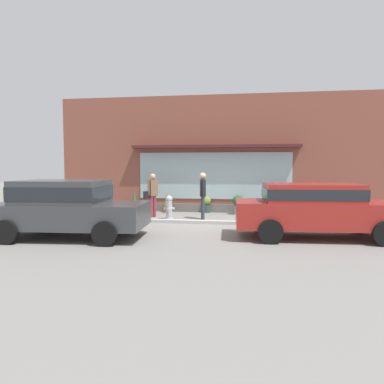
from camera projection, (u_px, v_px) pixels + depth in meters
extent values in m
plane|color=gray|center=(207.00, 223.00, 12.65)|extent=(60.00, 60.00, 0.00)
cube|color=#B2B2AD|center=(207.00, 222.00, 12.45)|extent=(14.00, 0.24, 0.12)
cube|color=brown|center=(215.00, 154.00, 15.62)|extent=(14.00, 0.36, 5.08)
cube|color=#9EB7BC|center=(214.00, 176.00, 15.50)|extent=(6.62, 0.03, 2.02)
cube|color=#4C1E23|center=(215.00, 146.00, 15.25)|extent=(7.22, 0.56, 0.12)
cube|color=#605E59|center=(215.00, 208.00, 15.58)|extent=(7.02, 0.20, 0.36)
cylinder|color=#B2B2B7|center=(169.00, 219.00, 13.45)|extent=(0.34, 0.34, 0.06)
cylinder|color=#B2B2B7|center=(169.00, 209.00, 13.42)|extent=(0.23, 0.23, 0.65)
sphere|color=#B2B2B7|center=(169.00, 199.00, 13.40)|extent=(0.26, 0.26, 0.26)
cylinder|color=#B2B2B7|center=(165.00, 208.00, 13.45)|extent=(0.10, 0.09, 0.09)
cylinder|color=#B2B2B7|center=(173.00, 209.00, 13.40)|extent=(0.10, 0.09, 0.09)
cylinder|color=#B2B2B7|center=(168.00, 209.00, 13.27)|extent=(0.09, 0.10, 0.09)
cylinder|color=#8E333D|center=(151.00, 207.00, 14.03)|extent=(0.12, 0.12, 0.85)
cylinder|color=#8E333D|center=(155.00, 206.00, 14.12)|extent=(0.12, 0.12, 0.85)
cube|color=brown|center=(153.00, 188.00, 14.02)|extent=(0.34, 0.35, 0.63)
sphere|color=tan|center=(153.00, 177.00, 13.99)|extent=(0.23, 0.23, 0.23)
cylinder|color=brown|center=(149.00, 188.00, 13.90)|extent=(0.08, 0.08, 0.60)
cylinder|color=brown|center=(157.00, 187.00, 14.14)|extent=(0.08, 0.08, 0.60)
cube|color=black|center=(146.00, 195.00, 13.88)|extent=(0.24, 0.24, 0.28)
cylinder|color=#333847|center=(203.00, 208.00, 13.42)|extent=(0.12, 0.12, 0.87)
cylinder|color=#333847|center=(203.00, 208.00, 13.56)|extent=(0.12, 0.12, 0.87)
cube|color=#232328|center=(203.00, 188.00, 13.44)|extent=(0.26, 0.31, 0.65)
sphere|color=tan|center=(203.00, 176.00, 13.40)|extent=(0.24, 0.24, 0.24)
cylinder|color=#232328|center=(203.00, 188.00, 13.25)|extent=(0.08, 0.08, 0.62)
cylinder|color=#232328|center=(202.00, 187.00, 13.62)|extent=(0.08, 0.08, 0.62)
cube|color=#383A3D|center=(70.00, 215.00, 9.99)|extent=(4.31, 2.18, 0.66)
cube|color=#383A3D|center=(63.00, 192.00, 9.96)|extent=(2.42, 1.90, 0.67)
cube|color=#1E2328|center=(63.00, 192.00, 9.96)|extent=(2.46, 1.92, 0.37)
cylinder|color=black|center=(125.00, 222.00, 10.87)|extent=(0.65, 0.22, 0.64)
cylinder|color=black|center=(105.00, 234.00, 8.94)|extent=(0.65, 0.22, 0.64)
cylinder|color=black|center=(43.00, 221.00, 11.08)|extent=(0.65, 0.22, 0.64)
cylinder|color=black|center=(6.00, 232.00, 9.15)|extent=(0.65, 0.22, 0.64)
cube|color=maroon|center=(319.00, 214.00, 9.92)|extent=(4.65, 1.94, 0.71)
cube|color=maroon|center=(311.00, 193.00, 9.90)|extent=(2.59, 1.70, 0.53)
cube|color=#1E2328|center=(311.00, 193.00, 9.90)|extent=(2.64, 1.72, 0.29)
cylinder|color=black|center=(360.00, 223.00, 10.67)|extent=(0.65, 0.21, 0.65)
cylinder|color=black|center=(264.00, 221.00, 10.96)|extent=(0.65, 0.21, 0.65)
cylinder|color=black|center=(270.00, 232.00, 9.21)|extent=(0.65, 0.21, 0.65)
cylinder|color=#9E6042|center=(168.00, 209.00, 15.53)|extent=(0.39, 0.39, 0.31)
cone|color=olive|center=(168.00, 198.00, 15.50)|extent=(0.35, 0.35, 0.59)
cylinder|color=#B7B2A3|center=(238.00, 210.00, 14.86)|extent=(0.31, 0.31, 0.36)
sphere|color=#23562D|center=(238.00, 201.00, 14.83)|extent=(0.49, 0.49, 0.49)
cylinder|color=#33473D|center=(207.00, 209.00, 15.48)|extent=(0.33, 0.33, 0.35)
sphere|color=olive|center=(207.00, 201.00, 15.45)|extent=(0.38, 0.38, 0.38)
cylinder|color=#B7B2A3|center=(135.00, 209.00, 15.87)|extent=(0.27, 0.27, 0.21)
cone|color=#2D6B33|center=(135.00, 199.00, 15.84)|extent=(0.24, 0.24, 0.73)
cylinder|color=#33473D|center=(306.00, 213.00, 14.57)|extent=(0.43, 0.43, 0.20)
sphere|color=#23562D|center=(306.00, 205.00, 14.55)|extent=(0.59, 0.59, 0.59)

